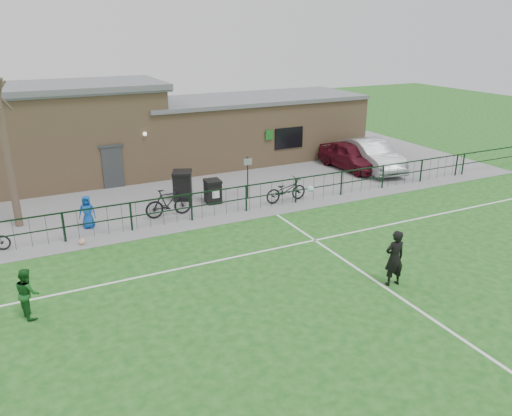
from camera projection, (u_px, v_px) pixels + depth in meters
name	position (u px, v px, depth m)	size (l,w,h in m)	color
ground	(331.00, 302.00, 14.70)	(90.00, 90.00, 0.00)	#1A5218
paving_strip	(185.00, 181.00, 26.08)	(34.00, 13.00, 0.02)	slate
pitch_line_touch	(227.00, 216.00, 21.27)	(28.00, 0.10, 0.01)	white
pitch_line_mid	(268.00, 250.00, 18.07)	(28.00, 0.10, 0.01)	white
pitch_line_perp	(384.00, 287.00, 15.53)	(0.10, 16.00, 0.01)	white
perimeter_fence	(225.00, 202.00, 21.24)	(28.00, 0.10, 1.20)	black
bare_tree	(7.00, 154.00, 19.21)	(0.30, 0.30, 6.00)	#4C392E
wheelie_bin_left	(213.00, 192.00, 22.75)	(0.65, 0.74, 0.99)	black
wheelie_bin_right	(183.00, 186.00, 23.18)	(0.83, 0.94, 1.25)	black
sign_post	(248.00, 178.00, 23.17)	(0.06, 0.06, 2.00)	black
car_maroon	(351.00, 156.00, 28.04)	(1.79, 4.46, 1.52)	#4D0D1A
car_silver	(371.00, 155.00, 27.92)	(1.76, 5.06, 1.67)	#9FA1A7
bicycle_d	(169.00, 203.00, 21.04)	(0.57, 2.03, 1.22)	black
bicycle_e	(286.00, 190.00, 22.88)	(0.72, 2.06, 1.08)	black
spectator_child	(87.00, 212.00, 19.80)	(0.66, 0.43, 1.35)	#124AA9
goalkeeper_kick	(393.00, 257.00, 15.39)	(1.88, 3.07, 2.68)	black
outfield_player	(27.00, 293.00, 13.73)	(0.71, 0.55, 1.46)	#18551F
ball_ground	(82.00, 242.00, 18.47)	(0.25, 0.25, 0.25)	silver
clubhouse	(150.00, 131.00, 27.48)	(24.25, 5.40, 4.96)	tan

